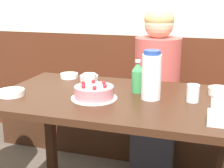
% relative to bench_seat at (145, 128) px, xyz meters
% --- Properties ---
extents(bench_seat, '(2.48, 0.38, 0.45)m').
position_rel_bench_seat_xyz_m(bench_seat, '(0.00, 0.00, 0.00)').
color(bench_seat, '#381E11').
rests_on(bench_seat, ground_plane).
extents(dining_table, '(1.28, 0.75, 0.75)m').
position_rel_bench_seat_xyz_m(dining_table, '(0.00, -0.83, 0.42)').
color(dining_table, '#381E11').
rests_on(dining_table, ground_plane).
extents(birthday_cake, '(0.24, 0.24, 0.09)m').
position_rel_bench_seat_xyz_m(birthday_cake, '(-0.10, -0.91, 0.56)').
color(birthday_cake, white).
rests_on(birthday_cake, dining_table).
extents(water_pitcher, '(0.10, 0.10, 0.25)m').
position_rel_bench_seat_xyz_m(water_pitcher, '(0.18, -0.82, 0.65)').
color(water_pitcher, white).
rests_on(water_pitcher, dining_table).
extents(soju_bottle, '(0.07, 0.07, 0.18)m').
position_rel_bench_seat_xyz_m(soju_bottle, '(0.09, -0.73, 0.61)').
color(soju_bottle, '#388E4C').
rests_on(soju_bottle, dining_table).
extents(napkin_holder, '(0.11, 0.08, 0.11)m').
position_rel_bench_seat_xyz_m(napkin_holder, '(0.52, -1.08, 0.56)').
color(napkin_holder, white).
rests_on(napkin_holder, dining_table).
extents(bowl_soup_white, '(0.12, 0.12, 0.03)m').
position_rel_bench_seat_xyz_m(bowl_soup_white, '(-0.40, -0.55, 0.54)').
color(bowl_soup_white, white).
rests_on(bowl_soup_white, dining_table).
extents(bowl_rice_small, '(0.14, 0.14, 0.03)m').
position_rel_bench_seat_xyz_m(bowl_rice_small, '(-0.54, -0.99, 0.54)').
color(bowl_rice_small, white).
rests_on(bowl_rice_small, dining_table).
extents(bowl_side_dish, '(0.12, 0.12, 0.03)m').
position_rel_bench_seat_xyz_m(bowl_side_dish, '(-0.26, -0.57, 0.54)').
color(bowl_side_dish, white).
rests_on(bowl_side_dish, dining_table).
extents(bowl_sauce_shallow, '(0.12, 0.12, 0.04)m').
position_rel_bench_seat_xyz_m(bowl_sauce_shallow, '(0.53, -0.65, 0.55)').
color(bowl_sauce_shallow, white).
rests_on(bowl_sauce_shallow, dining_table).
extents(glass_water_tall, '(0.07, 0.07, 0.09)m').
position_rel_bench_seat_xyz_m(glass_water_tall, '(0.51, -0.93, 0.57)').
color(glass_water_tall, silver).
rests_on(glass_water_tall, dining_table).
extents(glass_tumbler_short, '(0.06, 0.06, 0.09)m').
position_rel_bench_seat_xyz_m(glass_tumbler_short, '(0.39, -0.81, 0.57)').
color(glass_tumbler_short, silver).
rests_on(glass_tumbler_short, dining_table).
extents(glass_shot_small, '(0.08, 0.08, 0.09)m').
position_rel_bench_seat_xyz_m(glass_shot_small, '(-0.19, -0.73, 0.57)').
color(glass_shot_small, silver).
rests_on(glass_shot_small, dining_table).
extents(person_grey_tee, '(0.32, 0.34, 1.19)m').
position_rel_bench_seat_xyz_m(person_grey_tee, '(0.12, -0.19, 0.35)').
color(person_grey_tee, '#33333D').
rests_on(person_grey_tee, ground_plane).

